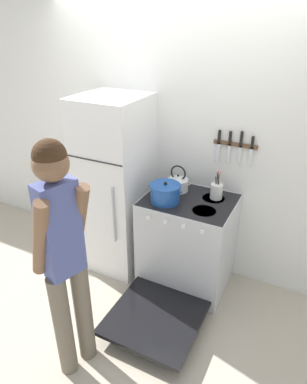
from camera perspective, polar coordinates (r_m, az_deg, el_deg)
name	(u,v)px	position (r m, az deg, el deg)	size (l,w,h in m)	color
ground_plane	(171,254)	(3.85, 2.86, -10.23)	(14.00, 14.00, 0.00)	#B2A893
wall_back	(175,143)	(3.27, 3.60, 8.16)	(10.00, 0.06, 2.55)	silver
refrigerator	(116,186)	(3.35, -6.33, 0.97)	(0.59, 0.66, 1.74)	white
stove_range	(186,244)	(3.23, 5.37, -8.70)	(0.80, 1.35, 0.90)	silver
dutch_oven_pot	(165,193)	(2.94, 1.96, -0.16)	(0.31, 0.27, 0.19)	#1E4C9E
tea_kettle	(178,183)	(3.14, 4.11, 1.51)	(0.24, 0.19, 0.25)	silver
utensil_jar	(217,191)	(3.05, 10.46, 0.22)	(0.11, 0.11, 0.26)	silver
person	(64,254)	(2.26, -14.72, -9.96)	(0.35, 0.41, 1.76)	#6B6051
wall_knife_strip	(235,144)	(3.03, 13.41, 7.78)	(0.38, 0.03, 0.31)	brown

